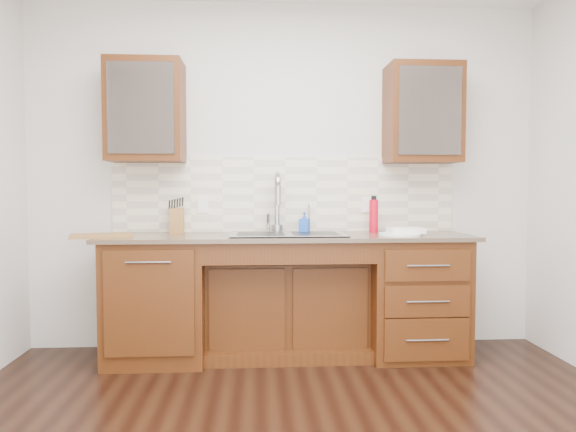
{
  "coord_description": "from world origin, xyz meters",
  "views": [
    {
      "loc": [
        -0.23,
        -2.33,
        1.24
      ],
      "look_at": [
        0.0,
        1.4,
        1.05
      ],
      "focal_mm": 32.0,
      "sensor_mm": 36.0,
      "label": 1
    }
  ],
  "objects": [
    {
      "name": "cup_left_a",
      "position": [
        -1.18,
        1.58,
        1.77
      ],
      "size": [
        0.17,
        0.17,
        0.1
      ],
      "primitive_type": "imported",
      "rotation": [
        0.0,
        0.0,
        -0.43
      ],
      "color": "white",
      "rests_on": "upper_cabinet_left"
    },
    {
      "name": "cup_left_b",
      "position": [
        -0.95,
        1.58,
        1.78
      ],
      "size": [
        0.12,
        0.12,
        0.1
      ],
      "primitive_type": "imported",
      "rotation": [
        0.0,
        0.0,
        -0.07
      ],
      "color": "white",
      "rests_on": "upper_cabinet_left"
    },
    {
      "name": "soap_bottle",
      "position": [
        0.14,
        1.59,
        0.99
      ],
      "size": [
        0.09,
        0.1,
        0.16
      ],
      "primitive_type": "imported",
      "rotation": [
        0.0,
        0.0,
        -0.39
      ],
      "color": "blue",
      "rests_on": "countertop"
    },
    {
      "name": "base_cabinet_right",
      "position": [
        0.95,
        1.44,
        0.44
      ],
      "size": [
        0.7,
        0.62,
        0.88
      ],
      "primitive_type": "cube",
      "color": "#593014",
      "rests_on": "ground"
    },
    {
      "name": "sink",
      "position": [
        0.0,
        1.41,
        0.83
      ],
      "size": [
        0.84,
        0.46,
        0.19
      ],
      "primitive_type": "cube",
      "color": "#9E9EA5",
      "rests_on": "countertop"
    },
    {
      "name": "water_bottle",
      "position": [
        0.68,
        1.59,
        1.04
      ],
      "size": [
        0.08,
        0.08,
        0.26
      ],
      "primitive_type": "cylinder",
      "rotation": [
        0.0,
        0.0,
        -0.19
      ],
      "color": "red",
      "rests_on": "countertop"
    },
    {
      "name": "wall_back",
      "position": [
        0.0,
        1.8,
        1.35
      ],
      "size": [
        4.0,
        0.1,
        2.7
      ],
      "primitive_type": "cube",
      "color": "beige",
      "rests_on": "ground"
    },
    {
      "name": "countertop",
      "position": [
        0.0,
        1.43,
        0.9
      ],
      "size": [
        2.7,
        0.65,
        0.03
      ],
      "primitive_type": "cube",
      "color": "#84705B",
      "rests_on": "base_cabinet_left"
    },
    {
      "name": "base_cabinet_center",
      "position": [
        0.0,
        1.53,
        0.35
      ],
      "size": [
        1.2,
        0.44,
        0.7
      ],
      "primitive_type": "cube",
      "color": "#593014",
      "rests_on": "ground"
    },
    {
      "name": "cup_right_b",
      "position": [
        1.19,
        1.58,
        1.77
      ],
      "size": [
        0.13,
        0.13,
        0.09
      ],
      "primitive_type": "imported",
      "rotation": [
        0.0,
        0.0,
        -0.39
      ],
      "color": "white",
      "rests_on": "upper_cabinet_right"
    },
    {
      "name": "base_cabinet_left",
      "position": [
        -0.95,
        1.44,
        0.44
      ],
      "size": [
        0.7,
        0.62,
        0.88
      ],
      "primitive_type": "cube",
      "color": "#593014",
      "rests_on": "ground"
    },
    {
      "name": "cutting_board",
      "position": [
        -1.32,
        1.35,
        0.92
      ],
      "size": [
        0.48,
        0.39,
        0.02
      ],
      "primitive_type": "cube",
      "rotation": [
        0.0,
        0.0,
        0.28
      ],
      "color": "brown",
      "rests_on": "countertop"
    },
    {
      "name": "backsplash",
      "position": [
        0.0,
        1.74,
        1.21
      ],
      "size": [
        2.7,
        0.02,
        0.59
      ],
      "primitive_type": "cube",
      "color": "beige",
      "rests_on": "wall_back"
    },
    {
      "name": "upper_cabinet_right",
      "position": [
        1.05,
        1.58,
        1.83
      ],
      "size": [
        0.55,
        0.34,
        0.75
      ],
      "primitive_type": "cube",
      "color": "#593014",
      "rests_on": "wall_back"
    },
    {
      "name": "dish_towel",
      "position": [
        0.86,
        1.35,
        0.94
      ],
      "size": [
        0.25,
        0.19,
        0.04
      ],
      "primitive_type": "cube",
      "rotation": [
        0.0,
        0.0,
        0.02
      ],
      "color": "silver",
      "rests_on": "plate"
    },
    {
      "name": "wall_front",
      "position": [
        0.0,
        -1.8,
        1.35
      ],
      "size": [
        4.0,
        0.1,
        2.7
      ],
      "primitive_type": "cube",
      "color": "beige",
      "rests_on": "ground"
    },
    {
      "name": "outlet_left",
      "position": [
        -0.65,
        1.73,
        1.12
      ],
      "size": [
        0.08,
        0.01,
        0.12
      ],
      "primitive_type": "cube",
      "color": "white",
      "rests_on": "backsplash"
    },
    {
      "name": "upper_cabinet_left",
      "position": [
        -1.05,
        1.58,
        1.83
      ],
      "size": [
        0.55,
        0.34,
        0.75
      ],
      "primitive_type": "cube",
      "color": "#593014",
      "rests_on": "wall_back"
    },
    {
      "name": "plate",
      "position": [
        0.81,
        1.33,
        0.92
      ],
      "size": [
        0.38,
        0.38,
        0.02
      ],
      "primitive_type": "cylinder",
      "rotation": [
        0.0,
        0.0,
        -0.32
      ],
      "color": "white",
      "rests_on": "countertop"
    },
    {
      "name": "knife_block",
      "position": [
        -0.84,
        1.67,
        1.01
      ],
      "size": [
        0.12,
        0.18,
        0.19
      ],
      "primitive_type": "cube",
      "rotation": [
        0.0,
        0.0,
        0.1
      ],
      "color": "brown",
      "rests_on": "countertop"
    },
    {
      "name": "faucet",
      "position": [
        -0.07,
        1.64,
        1.11
      ],
      "size": [
        0.04,
        0.04,
        0.4
      ],
      "primitive_type": "cylinder",
      "color": "#999993",
      "rests_on": "countertop"
    },
    {
      "name": "filter_tap",
      "position": [
        0.18,
        1.65,
        1.03
      ],
      "size": [
        0.02,
        0.02,
        0.24
      ],
      "primitive_type": "cylinder",
      "color": "#999993",
      "rests_on": "countertop"
    },
    {
      "name": "cup_right_a",
      "position": [
        0.98,
        1.58,
        1.77
      ],
      "size": [
        0.15,
        0.15,
        0.09
      ],
      "primitive_type": "imported",
      "rotation": [
        0.0,
        0.0,
        -0.36
      ],
      "color": "white",
      "rests_on": "upper_cabinet_right"
    },
    {
      "name": "outlet_right",
      "position": [
        0.65,
        1.73,
        1.12
      ],
      "size": [
        0.08,
        0.01,
        0.12
      ],
      "primitive_type": "cube",
      "color": "white",
      "rests_on": "backsplash"
    }
  ]
}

